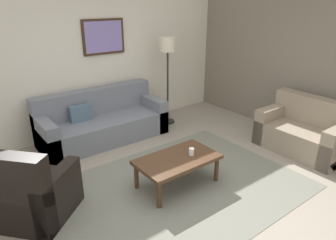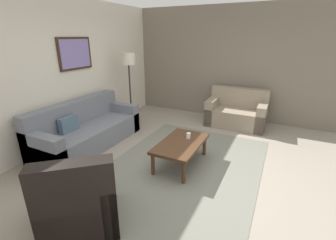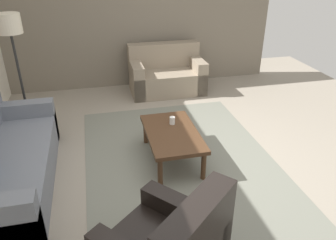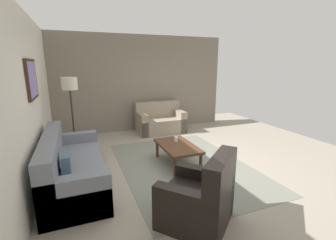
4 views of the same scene
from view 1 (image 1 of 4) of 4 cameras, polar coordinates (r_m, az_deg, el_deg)
The scene contains 11 objects.
ground_plane at distance 4.19m, azimuth 1.20°, elevation -12.93°, with size 8.00×8.00×0.00m, color gray.
rear_partition at distance 5.80m, azimuth -15.18°, elevation 11.21°, with size 6.00×0.12×2.80m, color silver.
stone_feature_panel at distance 5.90m, azimuth 25.18°, elevation 10.10°, with size 0.12×5.20×2.80m, color slate.
area_rug at distance 4.19m, azimuth 1.20°, elevation -12.88°, with size 3.42×2.39×0.01m, color slate.
couch_main at distance 5.65m, azimuth -12.32°, elevation -0.48°, with size 2.22×0.89×0.88m.
couch_loveseat at distance 5.59m, azimuth 24.15°, elevation -2.18°, with size 0.81×1.36×0.88m.
armchair_leather at distance 3.88m, azimuth -24.31°, elevation -12.81°, with size 1.13×1.13×0.95m.
coffee_table at distance 4.13m, azimuth 1.76°, elevation -7.67°, with size 1.10×0.64×0.41m.
cup at distance 4.16m, azimuth 4.38°, elevation -5.89°, with size 0.07×0.07×0.10m, color white.
lamp_standing at distance 5.96m, azimuth -0.07°, elevation 12.29°, with size 0.32×0.32×1.71m.
framed_artwork at distance 5.81m, azimuth -11.90°, elevation 14.94°, with size 0.80×0.04×0.62m.
Camera 1 is at (-2.16, -2.69, 2.38)m, focal length 32.73 mm.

